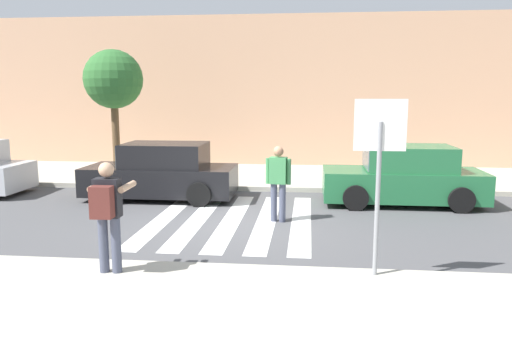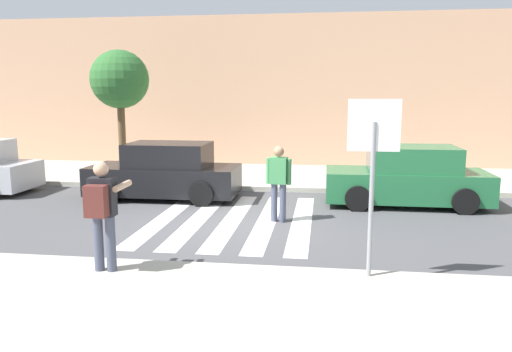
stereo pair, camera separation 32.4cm
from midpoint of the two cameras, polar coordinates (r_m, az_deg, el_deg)
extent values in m
plane|color=#4C4C4F|center=(11.43, -3.72, -5.24)|extent=(120.00, 120.00, 0.00)
cube|color=#B2AD9E|center=(17.23, -0.35, 0.00)|extent=(60.00, 4.80, 0.14)
cube|color=tan|center=(21.38, 0.98, 9.49)|extent=(56.00, 4.00, 5.84)
cube|color=silver|center=(11.98, -11.14, -4.69)|extent=(0.44, 5.20, 0.01)
cube|color=silver|center=(11.77, -7.41, -4.84)|extent=(0.44, 5.20, 0.01)
cube|color=silver|center=(11.62, -3.55, -4.97)|extent=(0.44, 5.20, 0.01)
cube|color=silver|center=(11.51, 0.40, -5.08)|extent=(0.44, 5.20, 0.01)
cube|color=silver|center=(11.46, 4.39, -5.17)|extent=(0.44, 5.20, 0.01)
cylinder|color=gray|center=(7.65, 12.54, -2.70)|extent=(0.07, 0.07, 2.34)
cube|color=white|center=(7.52, 12.83, 5.70)|extent=(0.76, 0.03, 0.76)
cube|color=red|center=(7.53, 12.81, 5.70)|extent=(0.66, 0.02, 0.66)
cylinder|color=#474C60|center=(8.17, -18.13, -7.45)|extent=(0.15, 0.15, 0.88)
cylinder|color=#474C60|center=(8.09, -16.81, -7.54)|extent=(0.15, 0.15, 0.88)
cube|color=black|center=(7.95, -17.73, -2.38)|extent=(0.39, 0.25, 0.60)
sphere|color=tan|center=(7.88, -17.89, 0.68)|extent=(0.23, 0.23, 0.23)
cylinder|color=tan|center=(8.22, -18.75, -1.11)|extent=(0.11, 0.58, 0.10)
cylinder|color=tan|center=(8.04, -15.61, -1.18)|extent=(0.11, 0.58, 0.10)
cube|color=black|center=(8.29, -16.74, -0.71)|extent=(0.14, 0.10, 0.10)
cube|color=#5B2823|center=(7.75, -18.37, -2.87)|extent=(0.32, 0.21, 0.48)
cylinder|color=#474C60|center=(11.35, 1.23, -3.03)|extent=(0.15, 0.15, 0.88)
cylinder|color=#474C60|center=(11.31, 2.21, -3.08)|extent=(0.15, 0.15, 0.88)
cube|color=#3D844C|center=(11.20, 1.74, 0.64)|extent=(0.41, 0.29, 0.60)
sphere|color=#A37556|center=(11.14, 1.75, 2.83)|extent=(0.23, 0.23, 0.23)
cylinder|color=#3D844C|center=(11.25, 0.55, 0.59)|extent=(0.10, 0.10, 0.58)
cylinder|color=#3D844C|center=(11.15, 2.94, 0.49)|extent=(0.10, 0.10, 0.58)
cylinder|color=black|center=(16.90, -26.38, -0.32)|extent=(0.64, 0.22, 0.64)
cube|color=black|center=(14.05, -11.50, -0.44)|extent=(4.10, 1.70, 0.76)
cube|color=black|center=(13.90, -11.00, 2.39)|extent=(2.20, 1.56, 0.64)
cube|color=slate|center=(14.25, -15.12, 2.41)|extent=(0.10, 1.50, 0.54)
cube|color=slate|center=(13.65, -7.10, 2.36)|extent=(0.10, 1.50, 0.51)
cylinder|color=black|center=(13.75, -17.60, -1.79)|extent=(0.64, 0.22, 0.64)
cylinder|color=black|center=(15.29, -15.07, -0.58)|extent=(0.64, 0.22, 0.64)
cylinder|color=black|center=(12.95, -7.22, -2.10)|extent=(0.64, 0.22, 0.64)
cylinder|color=black|center=(14.58, -5.70, -0.78)|extent=(0.64, 0.22, 0.64)
cube|color=#236B3D|center=(13.60, 15.68, -0.93)|extent=(4.10, 1.70, 0.76)
cube|color=#236B3D|center=(13.52, 16.44, 1.98)|extent=(2.20, 1.56, 0.64)
cube|color=slate|center=(13.37, 11.92, 2.09)|extent=(0.10, 1.50, 0.54)
cube|color=slate|center=(13.73, 20.42, 1.88)|extent=(0.10, 1.50, 0.51)
cylinder|color=black|center=(12.65, 10.58, -2.46)|extent=(0.64, 0.22, 0.64)
cylinder|color=black|center=(14.31, 10.06, -1.07)|extent=(0.64, 0.22, 0.64)
cylinder|color=black|center=(13.10, 21.74, -2.56)|extent=(0.64, 0.22, 0.64)
cylinder|color=black|center=(14.71, 19.99, -1.21)|extent=(0.64, 0.22, 0.64)
cylinder|color=brown|center=(16.98, -16.24, 4.21)|extent=(0.24, 0.24, 2.64)
sphere|color=#2D662D|center=(16.92, -16.54, 10.57)|extent=(1.88, 1.88, 1.88)
camera|label=1|loc=(0.16, -90.85, -0.14)|focal=35.00mm
camera|label=2|loc=(0.16, 89.15, 0.14)|focal=35.00mm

